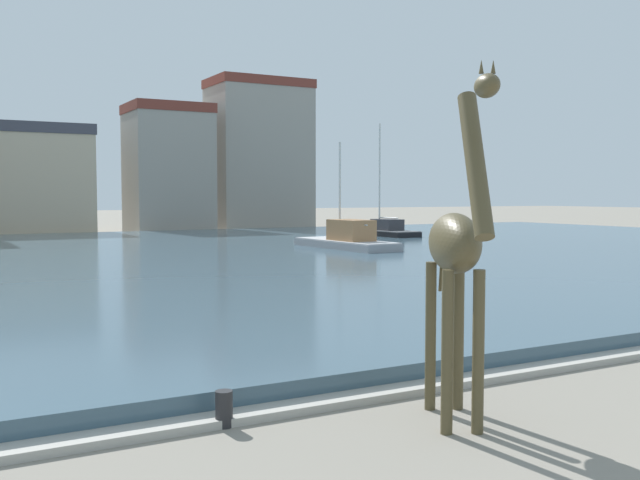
% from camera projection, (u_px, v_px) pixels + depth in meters
% --- Properties ---
extents(harbor_water, '(90.39, 45.59, 0.39)m').
position_uv_depth(harbor_water, '(138.00, 261.00, 32.50)').
color(harbor_water, '#3D5666').
rests_on(harbor_water, ground).
extents(quay_edge_coping, '(90.39, 0.50, 0.12)m').
position_uv_depth(quay_edge_coping, '(492.00, 376.00, 12.37)').
color(quay_edge_coping, '#ADA89E').
rests_on(quay_edge_coping, ground).
extents(giraffe_statue, '(1.57, 2.56, 4.72)m').
position_uv_depth(giraffe_statue, '(457.00, 250.00, 9.84)').
color(giraffe_statue, '#4C4228').
rests_on(giraffe_statue, ground).
extents(sailboat_black, '(2.11, 6.99, 8.03)m').
position_uv_depth(sailboat_black, '(379.00, 233.00, 49.72)').
color(sailboat_black, black).
rests_on(sailboat_black, ground).
extents(sailboat_grey, '(2.46, 8.20, 5.93)m').
position_uv_depth(sailboat_grey, '(340.00, 243.00, 38.07)').
color(sailboat_grey, '#939399').
rests_on(sailboat_grey, ground).
extents(mooring_bollard, '(0.24, 0.24, 0.50)m').
position_uv_depth(mooring_bollard, '(224.00, 409.00, 9.85)').
color(mooring_bollard, '#232326').
rests_on(mooring_bollard, ground).
extents(townhouse_tall_gabled, '(9.02, 7.25, 8.50)m').
position_uv_depth(townhouse_tall_gabled, '(28.00, 181.00, 55.58)').
color(townhouse_tall_gabled, '#C6B293').
rests_on(townhouse_tall_gabled, ground).
extents(townhouse_wide_warehouse, '(6.63, 5.74, 10.68)m').
position_uv_depth(townhouse_wide_warehouse, '(168.00, 169.00, 60.37)').
color(townhouse_wide_warehouse, gray).
rests_on(townhouse_wide_warehouse, ground).
extents(townhouse_narrow_midrow, '(8.89, 5.81, 13.61)m').
position_uv_depth(townhouse_narrow_midrow, '(259.00, 155.00, 66.05)').
color(townhouse_narrow_midrow, gray).
rests_on(townhouse_narrow_midrow, ground).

